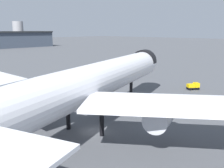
% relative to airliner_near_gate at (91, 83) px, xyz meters
% --- Properties ---
extents(ground, '(900.00, 900.00, 0.00)m').
position_rel_airliner_near_gate_xyz_m(ground, '(-1.00, -1.77, -7.49)').
color(ground, '#4C4F54').
extents(airliner_near_gate, '(60.71, 54.05, 17.00)m').
position_rel_airliner_near_gate_xyz_m(airliner_near_gate, '(0.00, 0.00, 0.00)').
color(airliner_near_gate, white).
rests_on(airliner_near_gate, ground).
extents(baggage_tug_wing, '(3.51, 3.28, 1.85)m').
position_rel_airliner_near_gate_xyz_m(baggage_tug_wing, '(37.33, 0.23, -6.51)').
color(baggage_tug_wing, black).
rests_on(baggage_tug_wing, ground).
extents(traffic_cone_near_nose, '(0.53, 0.53, 0.66)m').
position_rel_airliner_near_gate_xyz_m(traffic_cone_near_nose, '(25.71, 22.56, -7.15)').
color(traffic_cone_near_nose, '#F2600C').
rests_on(traffic_cone_near_nose, ground).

